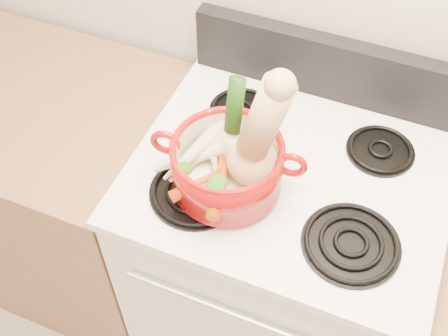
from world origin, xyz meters
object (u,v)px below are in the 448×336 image
at_px(stove_body, 277,267).
at_px(dutch_oven, 227,166).
at_px(leek, 232,125).
at_px(squash, 269,136).

xyz_separation_m(stove_body, dutch_oven, (-0.13, -0.11, 0.57)).
bearing_deg(leek, dutch_oven, -80.50).
xyz_separation_m(dutch_oven, leek, (-0.01, 0.05, 0.09)).
bearing_deg(squash, leek, 144.89).
bearing_deg(dutch_oven, squash, 4.94).
relative_size(dutch_oven, leek, 1.02).
xyz_separation_m(stove_body, squash, (-0.04, -0.09, 0.69)).
xyz_separation_m(squash, leek, (-0.09, 0.02, -0.03)).
xyz_separation_m(dutch_oven, squash, (0.09, 0.02, 0.12)).
bearing_deg(leek, stove_body, 27.87).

